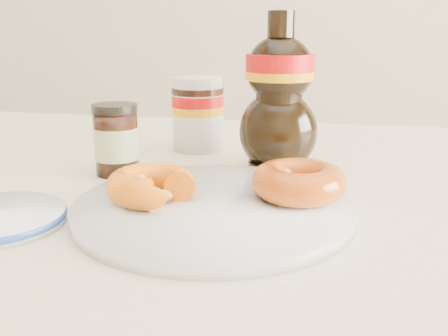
% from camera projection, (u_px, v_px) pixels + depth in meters
% --- Properties ---
extents(dining_table, '(1.40, 0.90, 0.75)m').
position_uv_depth(dining_table, '(291.00, 258.00, 0.60)').
color(dining_table, '#FFEFC2').
rests_on(dining_table, ground).
extents(plate, '(0.28, 0.28, 0.01)m').
position_uv_depth(plate, '(214.00, 207.00, 0.50)').
color(plate, white).
rests_on(plate, dining_table).
extents(donut_bitten, '(0.10, 0.10, 0.03)m').
position_uv_depth(donut_bitten, '(151.00, 185.00, 0.50)').
color(donut_bitten, orange).
rests_on(donut_bitten, plate).
extents(donut_whole, '(0.11, 0.11, 0.03)m').
position_uv_depth(donut_whole, '(299.00, 181.00, 0.51)').
color(donut_whole, '#A9490A').
rests_on(donut_whole, plate).
extents(nutella_jar, '(0.08, 0.08, 0.11)m').
position_uv_depth(nutella_jar, '(198.00, 111.00, 0.76)').
color(nutella_jar, white).
rests_on(nutella_jar, dining_table).
extents(syrup_bottle, '(0.13, 0.12, 0.20)m').
position_uv_depth(syrup_bottle, '(279.00, 92.00, 0.65)').
color(syrup_bottle, black).
rests_on(syrup_bottle, dining_table).
extents(dark_jar, '(0.06, 0.06, 0.09)m').
position_uv_depth(dark_jar, '(116.00, 140.00, 0.63)').
color(dark_jar, black).
rests_on(dark_jar, dining_table).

